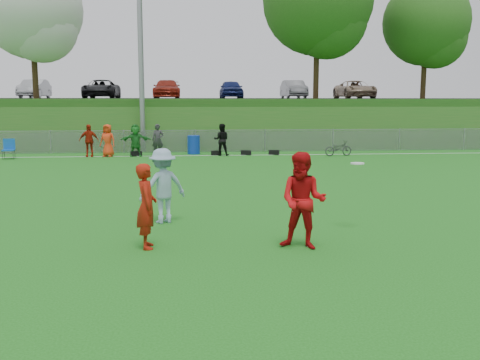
{
  "coord_description": "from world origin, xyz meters",
  "views": [
    {
      "loc": [
        -0.38,
        -10.46,
        2.86
      ],
      "look_at": [
        0.68,
        0.5,
        1.24
      ],
      "focal_mm": 40.0,
      "sensor_mm": 36.0,
      "label": 1
    }
  ],
  "objects": [
    {
      "name": "camp_chair",
      "position": [
        -9.38,
        17.22,
        0.3
      ],
      "size": [
        0.63,
        0.64,
        1.01
      ],
      "rotation": [
        0.0,
        0.0,
        0.12
      ],
      "color": "#1053B3",
      "rests_on": "ground"
    },
    {
      "name": "fence",
      "position": [
        0.0,
        20.0,
        0.65
      ],
      "size": [
        58.0,
        0.06,
        1.3
      ],
      "color": "gray",
      "rests_on": "ground"
    },
    {
      "name": "ground",
      "position": [
        0.0,
        0.0,
        0.0
      ],
      "size": [
        120.0,
        120.0,
        0.0
      ],
      "primitive_type": "plane",
      "color": "#185F14",
      "rests_on": "ground"
    },
    {
      "name": "frisbee",
      "position": [
        3.34,
        0.97,
        1.5
      ],
      "size": [
        0.3,
        0.3,
        0.03
      ],
      "color": "white",
      "rests_on": "ground"
    },
    {
      "name": "tree_green_far",
      "position": [
        16.16,
        25.92,
        7.96
      ],
      "size": [
        5.88,
        5.88,
        8.19
      ],
      "color": "black",
      "rests_on": "berm"
    },
    {
      "name": "recycling_bin",
      "position": [
        -0.11,
        19.0,
        0.51
      ],
      "size": [
        0.88,
        0.88,
        1.02
      ],
      "primitive_type": "cylinder",
      "rotation": [
        0.0,
        0.0,
        0.39
      ],
      "color": "#0F33A8",
      "rests_on": "ground"
    },
    {
      "name": "tree_white_flowering",
      "position": [
        -9.84,
        24.92,
        8.32
      ],
      "size": [
        6.3,
        6.3,
        8.78
      ],
      "color": "black",
      "rests_on": "berm"
    },
    {
      "name": "player_red_left",
      "position": [
        -1.21,
        -0.1,
        0.84
      ],
      "size": [
        0.47,
        0.66,
        1.68
      ],
      "primitive_type": "imported",
      "rotation": [
        0.0,
        0.0,
        1.69
      ],
      "color": "#A31A0B",
      "rests_on": "ground"
    },
    {
      "name": "spectator_row",
      "position": [
        -2.72,
        18.0,
        0.85
      ],
      "size": [
        7.89,
        0.76,
        1.69
      ],
      "color": "#A51D0B",
      "rests_on": "ground"
    },
    {
      "name": "player_red_center",
      "position": [
        1.82,
        -0.43,
        0.95
      ],
      "size": [
        1.14,
        1.04,
        1.9
      ],
      "primitive_type": "imported",
      "rotation": [
        0.0,
        0.0,
        -0.43
      ],
      "color": "red",
      "rests_on": "ground"
    },
    {
      "name": "berm",
      "position": [
        0.0,
        31.0,
        1.5
      ],
      "size": [
        120.0,
        18.0,
        3.0
      ],
      "primitive_type": "cube",
      "color": "#1B5919",
      "rests_on": "ground"
    },
    {
      "name": "tree_green_near",
      "position": [
        8.16,
        24.42,
        9.03
      ],
      "size": [
        7.14,
        7.14,
        9.95
      ],
      "color": "black",
      "rests_on": "berm"
    },
    {
      "name": "gear_bags",
      "position": [
        1.22,
        18.1,
        0.13
      ],
      "size": [
        7.99,
        0.53,
        0.26
      ],
      "color": "black",
      "rests_on": "ground"
    },
    {
      "name": "car_row",
      "position": [
        -1.17,
        32.0,
        3.82
      ],
      "size": [
        32.04,
        5.18,
        1.44
      ],
      "color": "white",
      "rests_on": "parking_lot"
    },
    {
      "name": "parking_lot",
      "position": [
        0.0,
        33.0,
        3.05
      ],
      "size": [
        120.0,
        12.0,
        0.1
      ],
      "primitive_type": "cube",
      "color": "black",
      "rests_on": "berm"
    },
    {
      "name": "player_blue",
      "position": [
        -1.0,
        2.11,
        0.89
      ],
      "size": [
        1.32,
        1.1,
        1.77
      ],
      "primitive_type": "imported",
      "rotation": [
        0.0,
        0.0,
        3.6
      ],
      "color": "#8BA8C2",
      "rests_on": "ground"
    },
    {
      "name": "sideline_far",
      "position": [
        0.0,
        18.0,
        0.01
      ],
      "size": [
        60.0,
        0.1,
        0.01
      ],
      "primitive_type": "cube",
      "color": "white",
      "rests_on": "ground"
    },
    {
      "name": "light_pole",
      "position": [
        -3.0,
        20.8,
        6.71
      ],
      "size": [
        1.2,
        0.4,
        12.15
      ],
      "color": "gray",
      "rests_on": "ground"
    },
    {
      "name": "bicycle",
      "position": [
        7.54,
        17.2,
        0.4
      ],
      "size": [
        1.62,
        0.86,
        0.81
      ],
      "primitive_type": "imported",
      "rotation": [
        0.0,
        0.0,
        1.79
      ],
      "color": "#28292A",
      "rests_on": "ground"
    }
  ]
}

